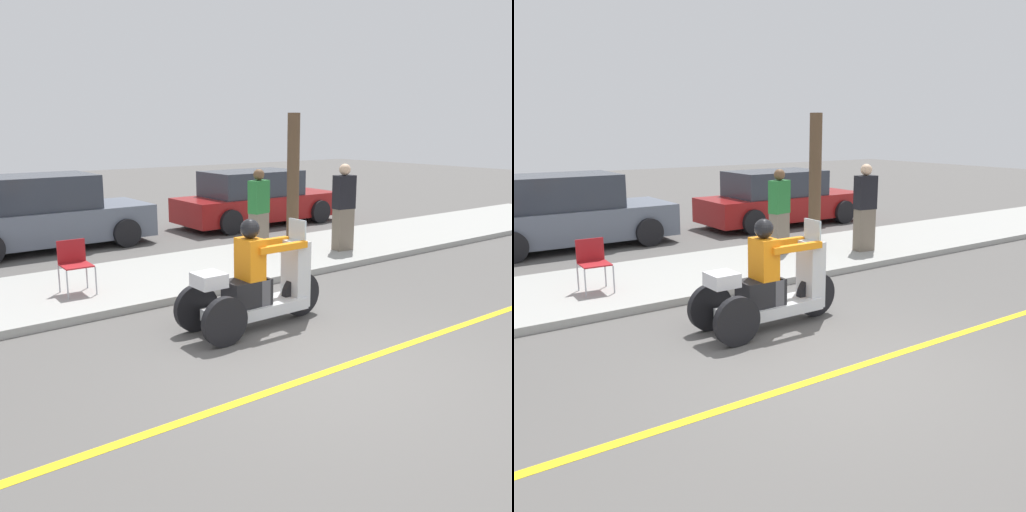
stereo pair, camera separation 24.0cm
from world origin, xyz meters
TOP-DOWN VIEW (x-y plane):
  - ground_plane at (0.00, 0.00)m, footprint 60.00×60.00m
  - lane_stripe at (0.16, 0.00)m, footprint 24.00×0.12m
  - sidewalk_strip at (0.00, 4.60)m, footprint 28.00×2.80m
  - motorcycle_trike at (0.17, 1.67)m, footprint 2.17×0.79m
  - spectator_by_tree at (4.26, 4.11)m, footprint 0.46×0.31m
  - spectator_with_child at (2.63, 4.88)m, footprint 0.45×0.33m
  - folding_chair_set_back at (-1.36, 4.37)m, footprint 0.48×0.48m
  - parked_car_lot_right at (-0.57, 8.55)m, footprint 4.49×2.02m
  - parked_car_lot_left at (5.10, 8.30)m, footprint 4.67×1.94m
  - tree_trunk at (4.13, 5.60)m, footprint 0.28×0.28m

SIDE VIEW (x-z plane):
  - ground_plane at x=0.00m, z-range 0.00..0.00m
  - lane_stripe at x=0.16m, z-range 0.00..0.01m
  - sidewalk_strip at x=0.00m, z-range 0.00..0.12m
  - motorcycle_trike at x=0.17m, z-range -0.21..1.29m
  - folding_chair_set_back at x=-1.36m, z-range 0.21..1.03m
  - parked_car_lot_left at x=5.10m, z-range -0.04..1.45m
  - parked_car_lot_right at x=-0.57m, z-range -0.05..1.58m
  - spectator_with_child at x=2.63m, z-range 0.09..1.81m
  - spectator_by_tree at x=4.26m, z-range 0.09..1.89m
  - tree_trunk at x=4.13m, z-range 0.12..2.96m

